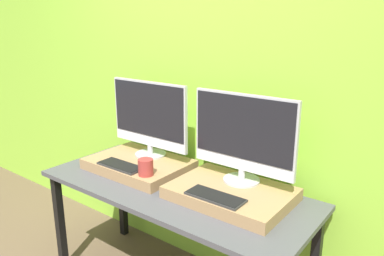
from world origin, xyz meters
name	(u,v)px	position (x,y,z in m)	size (l,w,h in m)	color
wall_back	(214,89)	(0.00, 0.77, 1.30)	(8.00, 0.04, 2.60)	#8CC638
workbench	(174,198)	(0.00, 0.35, 0.68)	(1.72, 0.70, 0.76)	#47474C
wooden_riser_left	(139,164)	(-0.36, 0.42, 0.80)	(0.66, 0.47, 0.07)	#99754C
monitor_left	(149,117)	(-0.36, 0.54, 1.10)	(0.64, 0.21, 0.51)	#B2B2B7
keyboard_left	(121,166)	(-0.36, 0.26, 0.84)	(0.32, 0.13, 0.01)	#2D2D2D
mug	(146,167)	(-0.14, 0.26, 0.88)	(0.09, 0.09, 0.10)	#9E332D
wooden_riser_right	(231,193)	(0.36, 0.42, 0.80)	(0.66, 0.47, 0.07)	#99754C
monitor_right	(243,136)	(0.36, 0.54, 1.10)	(0.64, 0.21, 0.51)	#B2B2B7
keyboard_right	(215,197)	(0.36, 0.26, 0.84)	(0.32, 0.13, 0.01)	#2D2D2D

